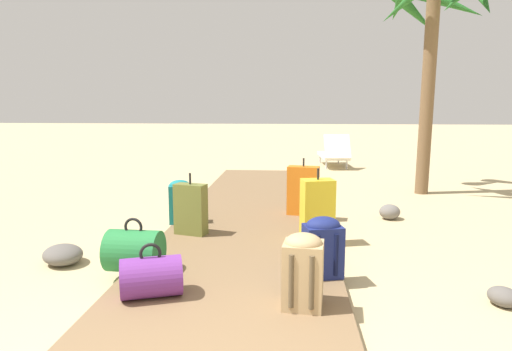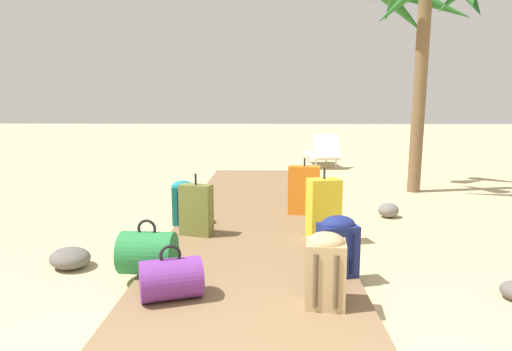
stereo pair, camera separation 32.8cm
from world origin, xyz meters
TOP-DOWN VIEW (x-y plane):
  - ground_plane at (0.00, 3.30)m, footprint 60.00×60.00m
  - boardwalk at (0.00, 4.12)m, footprint 1.88×8.24m
  - suitcase_yellow at (0.78, 3.20)m, footprint 0.38×0.30m
  - duffel_bag_green at (-0.86, 2.08)m, footprint 0.48×0.39m
  - duffel_bag_purple at (-0.55, 1.57)m, footprint 0.53×0.44m
  - backpack_navy at (0.77, 2.09)m, footprint 0.36×0.31m
  - suitcase_olive at (-0.62, 3.25)m, footprint 0.38×0.25m
  - backpack_teal at (-0.85, 3.71)m, footprint 0.30×0.25m
  - suitcase_orange at (0.66, 4.27)m, footprint 0.43×0.26m
  - backpack_tan at (0.59, 1.48)m, footprint 0.31×0.30m
  - palm_tree_far_right at (2.80, 6.22)m, footprint 2.14×2.34m
  - lounge_chair at (1.53, 9.49)m, footprint 0.71×1.54m
  - rock_right_far at (1.82, 4.41)m, footprint 0.36×0.36m
  - rock_left_near at (-1.69, 2.41)m, footprint 0.55×0.55m

SIDE VIEW (x-z plane):
  - ground_plane at x=0.00m, z-range 0.00..0.00m
  - boardwalk at x=0.00m, z-range 0.00..0.08m
  - rock_left_near at x=-1.69m, z-range 0.00..0.19m
  - rock_right_far at x=1.82m, z-range 0.00..0.20m
  - duffel_bag_purple at x=-0.55m, z-range 0.03..0.45m
  - duffel_bag_green at x=-0.86m, z-range 0.03..0.51m
  - lounge_chair at x=1.53m, z-range -0.08..0.74m
  - backpack_navy at x=0.77m, z-range 0.09..0.61m
  - backpack_teal at x=-0.85m, z-range 0.09..0.63m
  - suitcase_olive at x=-0.62m, z-range 0.02..0.71m
  - backpack_tan at x=0.59m, z-range 0.09..0.64m
  - suitcase_orange at x=0.66m, z-range 0.03..0.77m
  - suitcase_yellow at x=0.78m, z-range 0.02..0.79m
  - palm_tree_far_right at x=2.80m, z-range 1.13..5.01m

